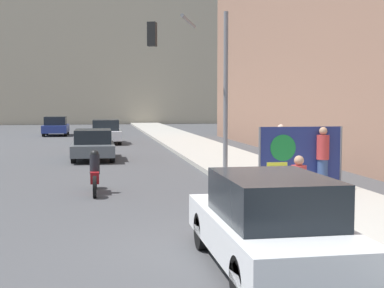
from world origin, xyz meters
TOP-DOWN VIEW (x-y plane):
  - ground_plane at (0.00, 0.00)m, footprint 160.00×160.00m
  - sidewalk_curb at (3.22, 15.00)m, footprint 3.50×90.00m
  - building_backdrop_far at (-2.00, 64.18)m, footprint 52.00×12.00m
  - seated_protester at (2.02, 2.33)m, footprint 0.96×0.77m
  - jogger_on_sidewalk at (3.73, 5.01)m, footprint 0.34×0.34m
  - pedestrian_behind at (3.54, 7.93)m, footprint 0.34×0.34m
  - protest_banner at (3.13, 5.14)m, footprint 2.41×0.06m
  - traffic_light_pole at (1.10, 9.75)m, footprint 2.74×2.51m
  - parked_car_curbside at (0.23, -1.09)m, footprint 1.74×4.29m
  - car_on_road_nearest at (-2.59, 15.87)m, footprint 1.86×4.50m
  - car_on_road_midblock at (-1.92, 25.77)m, footprint 1.88×4.38m
  - car_on_road_distant at (-5.75, 35.11)m, footprint 1.89×4.17m
  - motorcycle_on_road at (-2.44, 6.58)m, footprint 0.28×2.19m

SIDE VIEW (x-z plane):
  - ground_plane at x=0.00m, z-range 0.00..0.00m
  - sidewalk_curb at x=3.22m, z-range 0.00..0.17m
  - motorcycle_on_road at x=-2.44m, z-range -0.09..1.16m
  - car_on_road_nearest at x=-2.59m, z-range 0.01..1.39m
  - parked_car_curbside at x=0.23m, z-range -0.01..1.48m
  - car_on_road_distant at x=-5.75m, z-range -0.01..1.52m
  - car_on_road_midblock at x=-1.92m, z-range -0.01..1.52m
  - seated_protester at x=2.02m, z-range 0.23..1.45m
  - pedestrian_behind at x=3.54m, z-range 0.19..1.89m
  - jogger_on_sidewalk at x=3.73m, z-range 0.19..1.93m
  - protest_banner at x=3.13m, z-range 0.23..1.97m
  - traffic_light_pole at x=1.10m, z-range 1.14..6.67m
  - building_backdrop_far at x=-2.00m, z-range 0.00..31.84m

